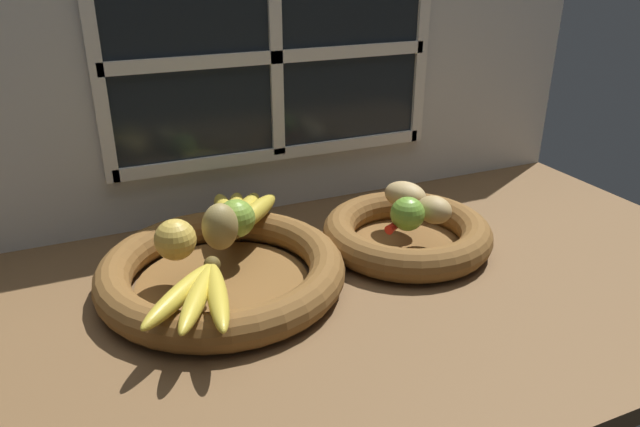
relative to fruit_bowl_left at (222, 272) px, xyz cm
name	(u,v)px	position (x,y,z in cm)	size (l,w,h in cm)	color
ground_plane	(336,275)	(19.27, -1.75, -4.19)	(140.00, 90.00, 3.00)	brown
back_wall	(272,71)	(19.27, 28.02, 25.20)	(140.00, 4.60, 55.00)	silver
fruit_bowl_left	(222,272)	(0.00, 0.00, 0.00)	(39.30, 39.30, 5.75)	brown
fruit_bowl_right	(407,234)	(34.07, 0.00, 0.02)	(30.36, 30.36, 5.75)	brown
apple_green_back	(236,218)	(4.24, 5.35, 6.27)	(6.42, 6.42, 6.42)	#7AA338
apple_golden_left	(175,240)	(-6.44, 1.52, 6.28)	(6.45, 6.45, 6.45)	gold
pear_brown	(220,227)	(0.72, 1.98, 6.91)	(5.94, 5.40, 7.71)	olive
banana_bunch_front	(199,294)	(-6.18, -12.36, 4.44)	(14.41, 18.75, 2.76)	gold
banana_bunch_back	(240,213)	(6.47, 10.81, 4.71)	(13.79, 17.24, 3.29)	gold
potato_small	(434,210)	(37.27, -3.20, 5.46)	(6.49, 5.30, 4.79)	tan
potato_back	(405,195)	(36.07, 4.40, 5.52)	(8.17, 5.66, 4.93)	tan
lime_near	(408,214)	(31.48, -3.88, 5.99)	(5.86, 5.86, 5.86)	#6B9E33
chili_pepper	(407,217)	(33.34, -0.80, 3.86)	(1.61, 1.61, 13.40)	red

